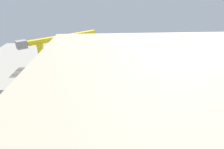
# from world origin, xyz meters

# --- Properties ---
(ground_plane) EXTENTS (174.61, 174.61, 0.00)m
(ground_plane) POSITION_xyz_m (0.00, 0.00, 0.00)
(ground_plane) COLOR #9E998C
(ground_plane) RESTS_ON ground
(rail_bed) EXTENTS (109.27, 15.86, 0.01)m
(rail_bed) POSITION_xyz_m (0.00, -22.01, 0.00)
(rail_bed) COLOR #5B544C
(rail_bed) RESTS_ON ground
(street_asphalt) EXTENTS (109.21, 10.04, 0.01)m
(street_asphalt) POSITION_xyz_m (0.00, 3.40, 0.00)
(street_asphalt) COLOR #38383D
(street_asphalt) RESTS_ON ground
(track_rails) EXTENTS (109.13, 9.42, 0.12)m
(track_rails) POSITION_xyz_m (0.00, -22.01, 0.18)
(track_rails) COLOR #9E9EA8
(track_rails) RESTS_ON ground
(platform_canopy_near) EXTENTS (55.51, 5.04, 4.16)m
(platform_canopy_near) POSITION_xyz_m (4.73, -12.89, 3.90)
(platform_canopy_near) COLOR #C63D2D
(platform_canopy_near) RESTS_ON ground
(platform_canopy_far) EXTENTS (64.89, 4.81, 4.52)m
(platform_canopy_far) POSITION_xyz_m (-6.45, -19.41, 4.30)
(platform_canopy_far) COLOR #C63D2D
(platform_canopy_far) RESTS_ON ground
(locomotive) EXTENTS (15.16, 2.95, 5.11)m
(locomotive) POSITION_xyz_m (-24.59, -25.42, 1.81)
(locomotive) COLOR black
(locomotive) RESTS_ON ground
(passenger_coach) EXTENTS (16.95, 2.99, 6.17)m
(passenger_coach) POSITION_xyz_m (-45.48, -25.42, 3.26)
(passenger_coach) COLOR black
(passenger_coach) RESTS_ON ground
(freight_coach_far) EXTENTS (20.01, 3.04, 5.69)m
(freight_coach_far) POSITION_xyz_m (25.35, -18.59, 2.99)
(freight_coach_far) COLOR black
(freight_coach_far) RESTS_ON ground
(parked_car_0) EXTENTS (4.67, 2.15, 1.60)m
(parked_car_0) POSITION_xyz_m (-12.57, 6.56, 0.72)
(parked_car_0) COLOR black
(parked_car_0) RESTS_ON ground
(parked_car_1) EXTENTS (4.37, 1.82, 1.59)m
(parked_car_1) POSITION_xyz_m (-4.02, 6.72, 0.71)
(parked_car_1) COLOR black
(parked_car_1) RESTS_ON ground
(parked_car_2) EXTENTS (4.59, 1.77, 1.61)m
(parked_car_2) POSITION_xyz_m (3.98, 6.72, 0.72)
(parked_car_2) COLOR black
(parked_car_2) RESTS_ON ground
(parked_car_3) EXTENTS (4.60, 1.78, 1.64)m
(parked_car_3) POSITION_xyz_m (12.01, 6.89, 0.74)
(parked_car_3) COLOR black
(parked_car_3) RESTS_ON ground
(parked_car_4) EXTENTS (4.46, 1.95, 1.69)m
(parked_car_4) POSITION_xyz_m (20.38, 6.28, 0.76)
(parked_car_4) COLOR black
(parked_car_4) RESTS_ON ground
(construction_building) EXTENTS (30.71, 19.74, 20.27)m
(construction_building) POSITION_xyz_m (0.41, 26.00, 10.14)
(construction_building) COLOR yellow
(construction_building) RESTS_ON ground
(construction_roof_slab) EXTENTS (31.32, 20.35, 0.40)m
(construction_roof_slab) POSITION_xyz_m (0.41, 26.00, 20.47)
(construction_roof_slab) COLOR #ADA89E
(construction_roof_slab) RESTS_ON construction_building
(tower_crane) EXTENTS (20.19, 14.99, 34.04)m
(tower_crane) POSITION_xyz_m (17.52, 29.58, 19.80)
(tower_crane) COLOR gray
(tower_crane) RESTS_ON ground
(box_truck_0) EXTENTS (8.49, 2.96, 3.48)m
(box_truck_0) POSITION_xyz_m (0.44, 9.83, 1.71)
(box_truck_0) COLOR black
(box_truck_0) RESTS_ON ground
(box_truck_1) EXTENTS (9.43, 2.64, 3.28)m
(box_truck_1) POSITION_xyz_m (0.19, 10.60, 1.60)
(box_truck_1) COLOR black
(box_truck_1) RESTS_ON ground
(street_tree_0) EXTENTS (5.91, 5.91, 7.94)m
(street_tree_0) POSITION_xyz_m (18.69, -1.09, 4.97)
(street_tree_0) COLOR brown
(street_tree_0) RESTS_ON ground
(street_tree_1) EXTENTS (6.16, 6.16, 8.62)m
(street_tree_1) POSITION_xyz_m (-30.44, -2.03, 5.52)
(street_tree_1) COLOR brown
(street_tree_1) RESTS_ON ground
(street_tree_2) EXTENTS (4.59, 4.59, 7.59)m
(street_tree_2) POSITION_xyz_m (31.51, -0.95, 5.27)
(street_tree_2) COLOR brown
(street_tree_2) RESTS_ON ground
(street_tree_3) EXTENTS (4.45, 4.45, 7.45)m
(street_tree_3) POSITION_xyz_m (8.45, -2.18, 5.18)
(street_tree_3) COLOR brown
(street_tree_3) RESTS_ON ground
(street_tree_4) EXTENTS (6.26, 6.26, 7.92)m
(street_tree_4) POSITION_xyz_m (-17.55, -2.53, 4.78)
(street_tree_4) COLOR brown
(street_tree_4) RESTS_ON ground
(street_tree_5) EXTENTS (5.21, 5.21, 7.41)m
(street_tree_5) POSITION_xyz_m (-20.15, -2.16, 4.80)
(street_tree_5) COLOR brown
(street_tree_5) RESTS_ON ground
(traffic_light) EXTENTS (0.50, 0.36, 5.99)m
(traffic_light) POSITION_xyz_m (-15.49, -1.12, 4.02)
(traffic_light) COLOR #333333
(traffic_light) RESTS_ON ground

